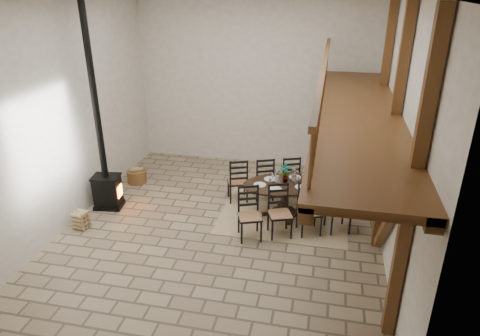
% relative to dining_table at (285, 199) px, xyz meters
% --- Properties ---
extents(ground, '(8.00, 8.00, 0.00)m').
position_rel_dining_table_xyz_m(ground, '(-1.30, -0.89, -0.41)').
color(ground, gray).
rests_on(ground, ground).
extents(room_shell, '(7.02, 8.02, 5.01)m').
position_rel_dining_table_xyz_m(room_shell, '(-0.11, -0.89, 2.60)').
color(room_shell, silver).
rests_on(room_shell, ground).
extents(rug, '(3.00, 2.50, 0.02)m').
position_rel_dining_table_xyz_m(rug, '(0.00, -0.00, -0.40)').
color(rug, tan).
rests_on(rug, ground).
extents(dining_table, '(3.13, 2.99, 1.30)m').
position_rel_dining_table_xyz_m(dining_table, '(0.00, 0.00, 0.00)').
color(dining_table, black).
rests_on(dining_table, ground).
extents(wood_stove, '(0.72, 0.59, 5.00)m').
position_rel_dining_table_xyz_m(wood_stove, '(-4.31, -0.56, 0.71)').
color(wood_stove, black).
rests_on(wood_stove, ground).
extents(log_basket, '(0.54, 0.54, 0.45)m').
position_rel_dining_table_xyz_m(log_basket, '(-4.25, 0.93, -0.22)').
color(log_basket, brown).
rests_on(log_basket, ground).
extents(log_stack, '(0.35, 0.35, 0.41)m').
position_rel_dining_table_xyz_m(log_stack, '(-4.45, -1.60, -0.21)').
color(log_stack, tan).
rests_on(log_stack, ground).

